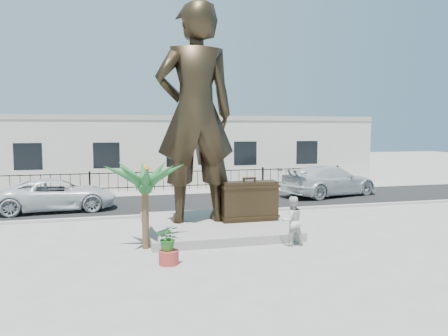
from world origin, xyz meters
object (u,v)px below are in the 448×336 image
object	(u,v)px
tourist	(292,221)
car_white	(57,195)
statue	(195,114)
suitcase	(249,201)

from	to	relation	value
tourist	car_white	size ratio (longest dim) A/B	0.30
statue	suitcase	xyz separation A→B (m)	(2.00, -0.44, -3.33)
statue	suitcase	bearing A→B (deg)	166.13
tourist	suitcase	bearing A→B (deg)	-78.82
suitcase	tourist	size ratio (longest dim) A/B	1.33
statue	suitcase	size ratio (longest dim) A/B	3.80
statue	car_white	world-z (taller)	statue
car_white	statue	bearing A→B (deg)	-137.93
suitcase	car_white	xyz separation A→B (m)	(-7.58, 5.76, -0.31)
statue	car_white	size ratio (longest dim) A/B	1.53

